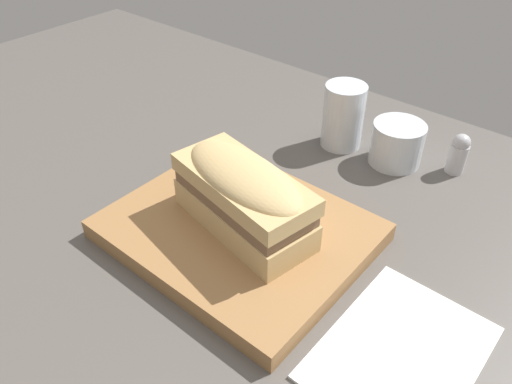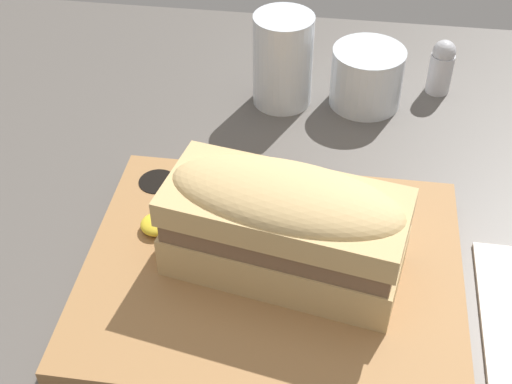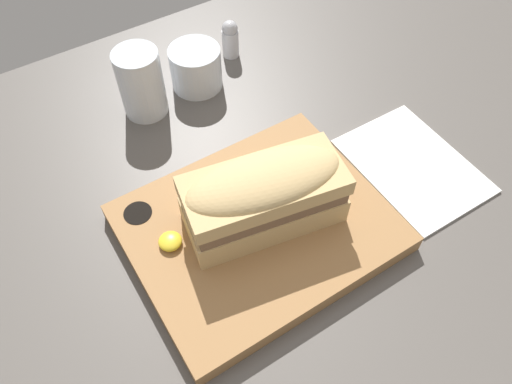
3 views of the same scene
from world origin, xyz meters
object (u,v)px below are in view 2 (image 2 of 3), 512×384
(wine_glass, at_px, (366,80))
(water_glass, at_px, (283,66))
(serving_board, at_px, (271,276))
(sandwich, at_px, (285,223))
(salt_shaker, at_px, (441,66))

(wine_glass, bearing_deg, water_glass, -174.39)
(serving_board, distance_m, sandwich, 0.06)
(sandwich, bearing_deg, wine_glass, 78.06)
(sandwich, height_order, wine_glass, sandwich)
(salt_shaker, bearing_deg, serving_board, -115.36)
(salt_shaker, bearing_deg, water_glass, -165.78)
(serving_board, height_order, water_glass, water_glass)
(serving_board, bearing_deg, wine_glass, 76.29)
(serving_board, relative_size, salt_shaker, 4.79)
(serving_board, relative_size, wine_glass, 3.87)
(sandwich, distance_m, salt_shaker, 0.36)
(water_glass, height_order, wine_glass, water_glass)
(sandwich, xyz_separation_m, wine_glass, (0.06, 0.29, -0.05))
(water_glass, bearing_deg, wine_glass, 5.61)
(serving_board, bearing_deg, sandwich, 4.33)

